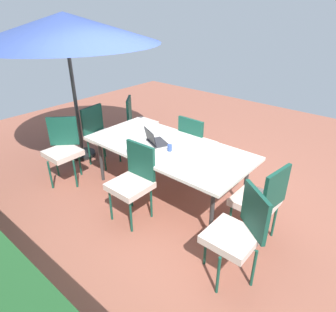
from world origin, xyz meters
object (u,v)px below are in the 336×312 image
Objects in this scene: patio_umbrella at (65,28)px; chair_southeast at (138,121)px; chair_south at (196,143)px; chair_north at (133,179)px; cup at (170,148)px; chair_northwest at (238,231)px; chair_east at (100,133)px; chair_west at (261,199)px; chair_northeast at (63,147)px; dining_table at (168,149)px; laptop at (155,140)px.

patio_umbrella is 2.96× the size of chair_southeast.
chair_south is (-1.92, -0.80, -1.59)m from patio_umbrella.
cup is (-0.08, -0.59, 0.24)m from chair_north.
patio_umbrella is 2.96× the size of chair_northwest.
cup is (-1.58, 0.06, 0.24)m from chair_east.
chair_east and chair_west have the same top height.
chair_east is (-0.48, -0.08, -1.59)m from patio_umbrella.
chair_south is 1.61m from chair_east.
chair_northeast is 1.00× the size of chair_west.
chair_northeast is at bearing 45.73° from chair_south.
dining_table is at bearing -159.87° from chair_southeast.
patio_umbrella reaches higher than chair_west.
laptop is (0.23, -0.64, 0.24)m from chair_north.
chair_east is at bearing -170.94° from patio_umbrella.
chair_west is at bearing -97.53° from chair_east.
chair_northeast reaches higher than cup.
chair_southeast is (2.86, -1.46, 0.00)m from chair_northwest.
chair_southeast is 2.04m from chair_north.
chair_northwest is 1.00× the size of chair_south.
laptop is (1.66, -0.64, 0.24)m from chair_northwest.
cup is at bearing -99.33° from chair_east.
cup is at bearing -167.12° from chair_northwest.
chair_southeast reaches higher than cup.
chair_northwest is at bearing 13.44° from chair_west.
chair_west is at bearing 152.53° from chair_south.
chair_west reaches higher than cup.
chair_south is 1.37m from chair_southeast.
chair_northeast is 1.69m from cup.
chair_north is 11.04× the size of cup.
chair_southeast is (-0.07, -0.81, 0.00)m from chair_east.
chair_east reaches higher than cup.
cup is (1.29, 0.04, 0.24)m from chair_west.
chair_south is 11.04× the size of cup.
laptop is at bearing -82.70° from chair_west.
chair_west is 11.04× the size of cup.
chair_west is 2.51× the size of laptop.
cup is at bearing 100.09° from chair_south.
cup is (-1.51, 0.87, 0.24)m from chair_southeast.
chair_south is at bearing -134.32° from chair_southeast.
chair_west is at bearing 132.42° from chair_northwest.
chair_west is at bearing -156.91° from laptop.
chair_northwest is 1.49m from cup.
chair_east is 1.63m from chair_north.
cup is at bearing 139.44° from dining_table.
chair_northwest is at bearing -44.41° from chair_northeast.
chair_northeast is (-0.04, 0.71, 0.00)m from chair_east.
chair_south is 1.00× the size of chair_north.
chair_east and chair_southeast have the same top height.
dining_table is 2.35× the size of chair_northwest.
dining_table is at bearing -95.82° from chair_east.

